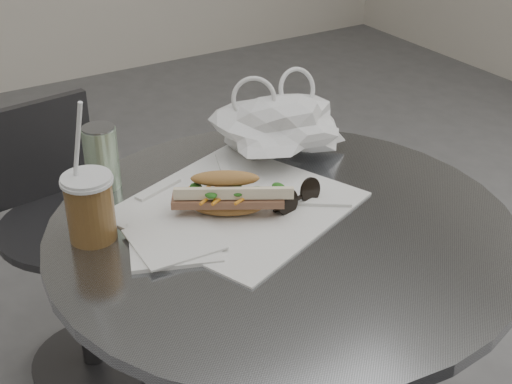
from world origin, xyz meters
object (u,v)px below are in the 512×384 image
cafe_table (280,353)px  banh_mi (227,194)px  chair_far (74,261)px  sunglasses (298,198)px  iced_coffee (90,206)px  drink_can (101,157)px

cafe_table → banh_mi: 0.33m
chair_far → sunglasses: (0.21, -0.66, 0.44)m
cafe_table → chair_far: (-0.16, 0.69, -0.15)m
chair_far → banh_mi: bearing=91.6°
chair_far → iced_coffee: (-0.11, -0.57, 0.48)m
iced_coffee → drink_can: (0.08, 0.15, 0.00)m
cafe_table → drink_can: size_ratio=6.71×
iced_coffee → drink_can: size_ratio=2.05×
drink_can → cafe_table: bearing=-53.6°
banh_mi → iced_coffee: size_ratio=1.00×
chair_far → sunglasses: 0.82m
chair_far → cafe_table: bearing=95.7°
sunglasses → banh_mi: bearing=148.5°
cafe_table → banh_mi: banh_mi is taller
chair_far → drink_can: 0.64m
chair_far → drink_can: size_ratio=6.16×
banh_mi → iced_coffee: bearing=-162.6°
chair_far → banh_mi: banh_mi is taller
cafe_table → iced_coffee: (-0.27, 0.12, 0.33)m
cafe_table → iced_coffee: size_ratio=3.27×
cafe_table → sunglasses: size_ratio=7.53×
cafe_table → chair_far: bearing=103.3°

